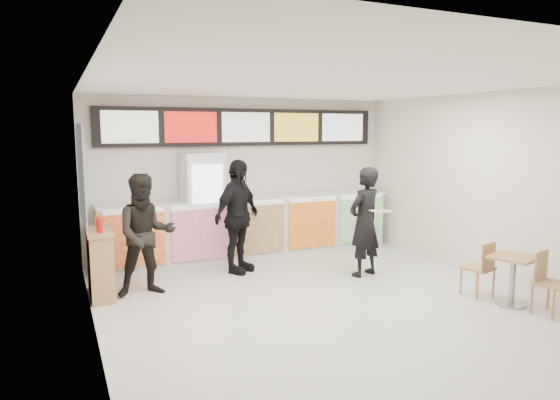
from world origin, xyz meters
TOP-DOWN VIEW (x-y plane):
  - floor at (0.00, 0.00)m, footprint 7.00×7.00m
  - ceiling at (0.00, 0.00)m, footprint 7.00×7.00m
  - wall_back at (0.00, 3.50)m, footprint 6.00×0.00m
  - wall_left at (-3.00, 0.00)m, footprint 0.00×7.00m
  - wall_right at (3.00, 0.00)m, footprint 0.00×7.00m
  - service_counter at (0.00, 3.09)m, footprint 5.56×0.77m
  - menu_board at (0.00, 3.41)m, footprint 5.50×0.14m
  - drinks_fridge at (-0.93, 3.11)m, footprint 0.70×0.67m
  - mirror_panel at (-2.99, 2.45)m, footprint 0.01×2.00m
  - customer_main at (1.25, 1.19)m, footprint 0.76×0.61m
  - customer_left at (-2.19, 1.69)m, footprint 0.88×0.69m
  - customer_mid at (-0.59, 2.24)m, footprint 1.19×1.03m
  - pizza_slice at (1.25, 0.74)m, footprint 0.36×0.36m
  - cafe_table at (2.32, -0.84)m, footprint 0.77×1.45m
  - condiment_ledge at (-2.82, 1.85)m, footprint 0.36×0.88m

SIDE VIEW (x-z plane):
  - floor at x=0.00m, z-range 0.00..0.00m
  - cafe_table at x=2.32m, z-range 0.07..0.89m
  - condiment_ledge at x=-2.82m, z-range -0.08..1.09m
  - service_counter at x=0.00m, z-range 0.00..1.14m
  - customer_left at x=-2.19m, z-range 0.00..1.78m
  - customer_main at x=1.25m, z-range 0.00..1.81m
  - customer_mid at x=-0.59m, z-range 0.00..1.92m
  - drinks_fridge at x=-0.93m, z-range 0.00..2.00m
  - pizza_slice at x=1.25m, z-range 1.15..1.17m
  - wall_back at x=0.00m, z-range -1.50..4.50m
  - wall_left at x=-3.00m, z-range -2.00..5.00m
  - wall_right at x=3.00m, z-range -2.00..5.00m
  - mirror_panel at x=-2.99m, z-range 1.00..2.50m
  - menu_board at x=0.00m, z-range 2.10..2.80m
  - ceiling at x=0.00m, z-range 3.00..3.00m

